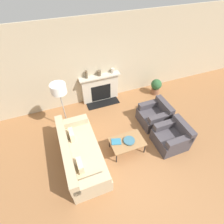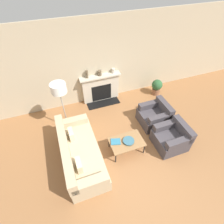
{
  "view_description": "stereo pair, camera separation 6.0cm",
  "coord_description": "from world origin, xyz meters",
  "px_view_note": "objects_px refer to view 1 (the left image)",
  "views": [
    {
      "loc": [
        -1.47,
        -2.16,
        4.27
      ],
      "look_at": [
        -0.05,
        1.56,
        0.45
      ],
      "focal_mm": 28.0,
      "sensor_mm": 36.0,
      "label": 1
    },
    {
      "loc": [
        -1.41,
        -2.18,
        4.27
      ],
      "look_at": [
        -0.05,
        1.56,
        0.45
      ],
      "focal_mm": 28.0,
      "sensor_mm": 36.0,
      "label": 2
    }
  ],
  "objects_px": {
    "coffee_table": "(127,142)",
    "mantel_vase_center_left": "(99,73)",
    "couch": "(80,154)",
    "bowl": "(129,141)",
    "floor_lamp": "(59,92)",
    "armchair_far": "(155,115)",
    "mantel_vase_center_right": "(113,71)",
    "fireplace": "(100,88)",
    "armchair_near": "(172,137)",
    "book": "(116,142)",
    "mantel_vase_left": "(86,74)",
    "potted_plant": "(156,86)"
  },
  "relations": [
    {
      "from": "potted_plant",
      "to": "mantel_vase_center_left",
      "type": "bearing_deg",
      "value": 168.64
    },
    {
      "from": "armchair_far",
      "to": "mantel_vase_left",
      "type": "bearing_deg",
      "value": -135.76
    },
    {
      "from": "armchair_far",
      "to": "mantel_vase_left",
      "type": "distance_m",
      "value": 2.6
    },
    {
      "from": "armchair_near",
      "to": "mantel_vase_center_right",
      "type": "distance_m",
      "value": 2.93
    },
    {
      "from": "mantel_vase_left",
      "to": "mantel_vase_center_right",
      "type": "xyz_separation_m",
      "value": [
        0.94,
        0.0,
        -0.05
      ]
    },
    {
      "from": "armchair_near",
      "to": "coffee_table",
      "type": "bearing_deg",
      "value": -101.59
    },
    {
      "from": "book",
      "to": "potted_plant",
      "type": "height_order",
      "value": "potted_plant"
    },
    {
      "from": "armchair_near",
      "to": "bowl",
      "type": "distance_m",
      "value": 1.27
    },
    {
      "from": "armchair_far",
      "to": "mantel_vase_center_right",
      "type": "bearing_deg",
      "value": -156.28
    },
    {
      "from": "floor_lamp",
      "to": "mantel_vase_left",
      "type": "height_order",
      "value": "floor_lamp"
    },
    {
      "from": "fireplace",
      "to": "mantel_vase_center_right",
      "type": "height_order",
      "value": "mantel_vase_center_right"
    },
    {
      "from": "coffee_table",
      "to": "floor_lamp",
      "type": "relative_size",
      "value": 0.55
    },
    {
      "from": "couch",
      "to": "armchair_near",
      "type": "relative_size",
      "value": 2.53
    },
    {
      "from": "couch",
      "to": "potted_plant",
      "type": "distance_m",
      "value": 3.92
    },
    {
      "from": "couch",
      "to": "armchair_near",
      "type": "height_order",
      "value": "couch"
    },
    {
      "from": "mantel_vase_left",
      "to": "mantel_vase_center_right",
      "type": "height_order",
      "value": "mantel_vase_left"
    },
    {
      "from": "bowl",
      "to": "floor_lamp",
      "type": "height_order",
      "value": "floor_lamp"
    },
    {
      "from": "mantel_vase_left",
      "to": "fireplace",
      "type": "bearing_deg",
      "value": -1.96
    },
    {
      "from": "bowl",
      "to": "mantel_vase_center_right",
      "type": "xyz_separation_m",
      "value": [
        0.47,
        2.46,
        0.7
      ]
    },
    {
      "from": "coffee_table",
      "to": "mantel_vase_left",
      "type": "bearing_deg",
      "value": 99.84
    },
    {
      "from": "couch",
      "to": "armchair_near",
      "type": "distance_m",
      "value": 2.61
    },
    {
      "from": "mantel_vase_center_left",
      "to": "mantel_vase_center_right",
      "type": "xyz_separation_m",
      "value": [
        0.5,
        0.0,
        -0.01
      ]
    },
    {
      "from": "armchair_far",
      "to": "mantel_vase_left",
      "type": "xyz_separation_m",
      "value": [
        -1.71,
        1.76,
        0.88
      ]
    },
    {
      "from": "book",
      "to": "floor_lamp",
      "type": "bearing_deg",
      "value": 145.59
    },
    {
      "from": "mantel_vase_center_right",
      "to": "coffee_table",
      "type": "bearing_deg",
      "value": -101.92
    },
    {
      "from": "couch",
      "to": "coffee_table",
      "type": "height_order",
      "value": "couch"
    },
    {
      "from": "mantel_vase_left",
      "to": "armchair_near",
      "type": "bearing_deg",
      "value": -57.7
    },
    {
      "from": "mantel_vase_left",
      "to": "mantel_vase_center_left",
      "type": "distance_m",
      "value": 0.44
    },
    {
      "from": "mantel_vase_center_left",
      "to": "coffee_table",
      "type": "bearing_deg",
      "value": -90.43
    },
    {
      "from": "couch",
      "to": "bowl",
      "type": "height_order",
      "value": "couch"
    },
    {
      "from": "couch",
      "to": "floor_lamp",
      "type": "distance_m",
      "value": 1.73
    },
    {
      "from": "fireplace",
      "to": "potted_plant",
      "type": "bearing_deg",
      "value": -10.99
    },
    {
      "from": "floor_lamp",
      "to": "armchair_far",
      "type": "bearing_deg",
      "value": -15.92
    },
    {
      "from": "armchair_far",
      "to": "potted_plant",
      "type": "relative_size",
      "value": 1.38
    },
    {
      "from": "couch",
      "to": "mantel_vase_center_left",
      "type": "distance_m",
      "value": 2.78
    },
    {
      "from": "coffee_table",
      "to": "mantel_vase_center_left",
      "type": "xyz_separation_m",
      "value": [
        0.02,
        2.44,
        0.77
      ]
    },
    {
      "from": "book",
      "to": "mantel_vase_left",
      "type": "bearing_deg",
      "value": 109.54
    },
    {
      "from": "armchair_near",
      "to": "potted_plant",
      "type": "height_order",
      "value": "armchair_near"
    },
    {
      "from": "mantel_vase_center_left",
      "to": "mantel_vase_center_right",
      "type": "height_order",
      "value": "mantel_vase_center_left"
    },
    {
      "from": "coffee_table",
      "to": "mantel_vase_left",
      "type": "distance_m",
      "value": 2.61
    },
    {
      "from": "mantel_vase_left",
      "to": "potted_plant",
      "type": "distance_m",
      "value": 2.73
    },
    {
      "from": "fireplace",
      "to": "armchair_near",
      "type": "distance_m",
      "value": 2.98
    },
    {
      "from": "fireplace",
      "to": "coffee_table",
      "type": "height_order",
      "value": "fireplace"
    },
    {
      "from": "fireplace",
      "to": "armchair_near",
      "type": "relative_size",
      "value": 1.7
    },
    {
      "from": "bowl",
      "to": "book",
      "type": "height_order",
      "value": "bowl"
    },
    {
      "from": "mantel_vase_center_right",
      "to": "fireplace",
      "type": "bearing_deg",
      "value": -178.22
    },
    {
      "from": "coffee_table",
      "to": "fireplace",
      "type": "bearing_deg",
      "value": 89.44
    },
    {
      "from": "couch",
      "to": "mantel_vase_left",
      "type": "bearing_deg",
      "value": -20.75
    },
    {
      "from": "armchair_far",
      "to": "potted_plant",
      "type": "distance_m",
      "value": 1.58
    },
    {
      "from": "bowl",
      "to": "floor_lamp",
      "type": "bearing_deg",
      "value": 134.49
    }
  ]
}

